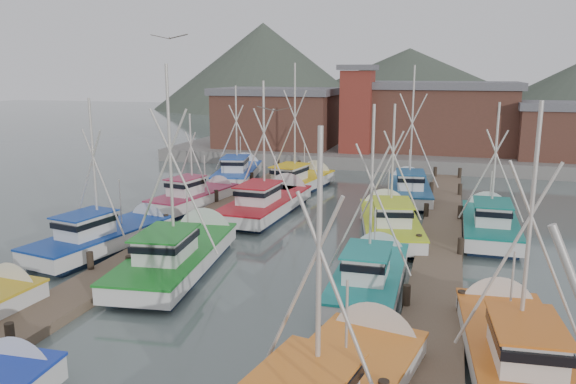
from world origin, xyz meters
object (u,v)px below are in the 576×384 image
(boat_4, at_px, (181,254))
(boat_12, at_px, (299,182))
(boat_8, at_px, (269,203))
(lookout_tower, at_px, (357,108))

(boat_4, xyz_separation_m, boat_12, (0.64, 18.54, 0.00))
(boat_4, bearing_deg, boat_8, 79.82)
(boat_4, xyz_separation_m, boat_8, (0.63, 11.27, -0.00))
(lookout_tower, relative_size, boat_12, 0.80)
(boat_8, bearing_deg, boat_4, -90.19)
(boat_4, height_order, boat_12, boat_12)
(lookout_tower, relative_size, boat_4, 0.81)
(boat_8, relative_size, boat_12, 0.98)
(boat_8, bearing_deg, lookout_tower, 87.55)
(lookout_tower, height_order, boat_8, lookout_tower)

